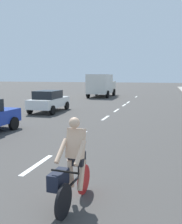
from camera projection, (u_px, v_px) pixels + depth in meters
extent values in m
plane|color=#423F3D|center=(117.00, 110.00, 19.21)|extent=(160.00, 160.00, 0.00)
cube|color=white|center=(37.00, 165.00, 7.39)|extent=(0.16, 1.80, 0.01)
cube|color=white|center=(80.00, 135.00, 11.00)|extent=(0.16, 1.80, 0.01)
cube|color=white|center=(105.00, 118.00, 15.60)|extent=(0.16, 1.80, 0.01)
cube|color=white|center=(116.00, 110.00, 19.02)|extent=(0.16, 1.80, 0.01)
cube|color=white|center=(124.00, 105.00, 22.47)|extent=(0.16, 1.80, 0.01)
cube|color=white|center=(128.00, 102.00, 24.72)|extent=(0.16, 1.80, 0.01)
cube|color=white|center=(136.00, 97.00, 31.25)|extent=(0.16, 1.80, 0.01)
cylinder|color=black|center=(64.00, 202.00, 4.56)|extent=(0.08, 0.66, 0.66)
cylinder|color=red|center=(84.00, 179.00, 5.54)|extent=(0.08, 0.66, 0.66)
cube|color=black|center=(75.00, 181.00, 5.03)|extent=(0.07, 0.95, 0.04)
cylinder|color=black|center=(78.00, 166.00, 5.19)|extent=(0.03, 0.03, 0.48)
cube|color=black|center=(65.00, 172.00, 4.56)|extent=(0.56, 0.05, 0.03)
cube|color=beige|center=(76.00, 143.00, 4.99)|extent=(0.35, 0.33, 0.63)
sphere|color=beige|center=(74.00, 123.00, 4.87)|extent=(0.22, 0.22, 0.22)
cube|color=black|center=(77.00, 158.00, 5.09)|extent=(0.33, 0.23, 0.28)
cube|color=black|center=(58.00, 180.00, 4.81)|extent=(0.26, 0.53, 0.32)
cylinder|color=beige|center=(81.00, 175.00, 5.04)|extent=(0.12, 0.32, 0.62)
cylinder|color=beige|center=(71.00, 173.00, 5.12)|extent=(0.12, 0.21, 0.63)
cylinder|color=beige|center=(80.00, 153.00, 4.69)|extent=(0.11, 0.49, 0.41)
cylinder|color=beige|center=(61.00, 151.00, 4.82)|extent=(0.11, 0.49, 0.41)
cylinder|color=black|center=(14.00, 123.00, 12.09)|extent=(0.20, 0.64, 0.64)
cube|color=white|center=(49.00, 102.00, 18.19)|extent=(1.84, 4.09, 0.64)
cube|color=black|center=(48.00, 94.00, 17.91)|extent=(1.56, 2.15, 0.56)
cylinder|color=black|center=(47.00, 105.00, 19.77)|extent=(0.20, 0.65, 0.64)
cylinder|color=black|center=(67.00, 106.00, 19.34)|extent=(0.20, 0.65, 0.64)
cylinder|color=black|center=(30.00, 109.00, 17.14)|extent=(0.20, 0.65, 0.64)
cylinder|color=black|center=(53.00, 110.00, 16.71)|extent=(0.20, 0.65, 0.64)
cube|color=beige|center=(105.00, 86.00, 33.34)|extent=(2.42, 2.36, 1.40)
cube|color=silver|center=(100.00, 84.00, 30.43)|extent=(2.44, 4.18, 2.30)
cylinder|color=black|center=(96.00, 92.00, 33.65)|extent=(0.29, 0.90, 0.90)
cylinder|color=black|center=(114.00, 92.00, 32.99)|extent=(0.29, 0.90, 0.90)
cylinder|color=black|center=(88.00, 94.00, 29.95)|extent=(0.29, 0.90, 0.90)
cylinder|color=black|center=(107.00, 94.00, 29.28)|extent=(0.29, 0.90, 0.90)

